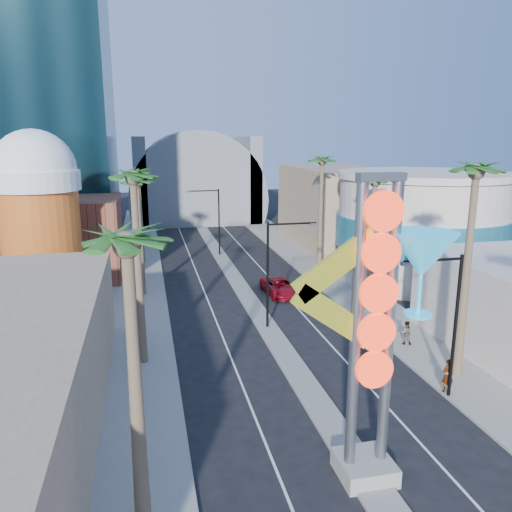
{
  "coord_description": "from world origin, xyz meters",
  "views": [
    {
      "loc": [
        -8.36,
        -13.75,
        13.77
      ],
      "look_at": [
        -0.47,
        21.78,
        5.13
      ],
      "focal_mm": 35.0,
      "sensor_mm": 36.0,
      "label": 1
    }
  ],
  "objects": [
    {
      "name": "canopy",
      "position": [
        0.0,
        72.0,
        4.31
      ],
      "size": [
        22.0,
        16.0,
        22.0
      ],
      "color": "slate",
      "rests_on": "ground"
    },
    {
      "name": "filler_east",
      "position": [
        16.0,
        48.0,
        5.0
      ],
      "size": [
        10.0,
        20.0,
        10.0
      ],
      "primitive_type": "cube",
      "color": "#937E5F",
      "rests_on": "ground"
    },
    {
      "name": "hotel_tower",
      "position": [
        -22.0,
        52.0,
        25.0
      ],
      "size": [
        20.0,
        20.0,
        50.0
      ],
      "primitive_type": "cube",
      "color": "black",
      "rests_on": "ground"
    },
    {
      "name": "median",
      "position": [
        0.0,
        38.0,
        0.07
      ],
      "size": [
        1.6,
        84.0,
        0.15
      ],
      "primitive_type": "cube",
      "color": "gray",
      "rests_on": "ground"
    },
    {
      "name": "palm_5",
      "position": [
        9.0,
        10.0,
        11.27
      ],
      "size": [
        2.4,
        2.4,
        13.2
      ],
      "color": "brown",
      "rests_on": "ground"
    },
    {
      "name": "palm_7",
      "position": [
        9.0,
        34.0,
        10.82
      ],
      "size": [
        2.4,
        2.4,
        12.7
      ],
      "color": "brown",
      "rests_on": "ground"
    },
    {
      "name": "neon_sign",
      "position": [
        0.82,
        2.96,
        7.31
      ],
      "size": [
        6.53,
        2.6,
        12.55
      ],
      "color": "gray",
      "rests_on": "ground"
    },
    {
      "name": "turquoise_building",
      "position": [
        18.0,
        30.0,
        5.25
      ],
      "size": [
        16.6,
        16.6,
        10.6
      ],
      "color": "beige",
      "rests_on": "ground"
    },
    {
      "name": "streetlight_2",
      "position": [
        6.72,
        8.0,
        4.83
      ],
      "size": [
        3.45,
        0.25,
        8.0
      ],
      "color": "black",
      "rests_on": "ground"
    },
    {
      "name": "sidewalk_east",
      "position": [
        9.5,
        35.0,
        0.07
      ],
      "size": [
        5.0,
        100.0,
        0.15
      ],
      "primitive_type": "cube",
      "color": "gray",
      "rests_on": "ground"
    },
    {
      "name": "palm_1",
      "position": [
        -9.0,
        16.0,
        10.82
      ],
      "size": [
        2.4,
        2.4,
        12.7
      ],
      "color": "brown",
      "rests_on": "ground"
    },
    {
      "name": "beer_mug",
      "position": [
        -17.0,
        30.0,
        7.84
      ],
      "size": [
        7.0,
        7.0,
        14.5
      ],
      "color": "#BB4918",
      "rests_on": "ground"
    },
    {
      "name": "red_pickup",
      "position": [
        3.03,
        27.67,
        0.74
      ],
      "size": [
        2.81,
        5.46,
        1.47
      ],
      "primitive_type": "imported",
      "rotation": [
        0.0,
        0.0,
        0.07
      ],
      "color": "maroon",
      "rests_on": "ground"
    },
    {
      "name": "pedestrian_a",
      "position": [
        7.3,
        8.38,
        1.11
      ],
      "size": [
        0.7,
        0.46,
        1.92
      ],
      "primitive_type": "imported",
      "rotation": [
        0.0,
        0.0,
        3.14
      ],
      "color": "gray",
      "rests_on": "sidewalk_east"
    },
    {
      "name": "sidewalk_west",
      "position": [
        -9.5,
        35.0,
        0.07
      ],
      "size": [
        5.0,
        100.0,
        0.15
      ],
      "primitive_type": "cube",
      "color": "gray",
      "rests_on": "ground"
    },
    {
      "name": "streetlight_1",
      "position": [
        -0.55,
        44.0,
        4.88
      ],
      "size": [
        3.79,
        0.25,
        8.0
      ],
      "color": "black",
      "rests_on": "ground"
    },
    {
      "name": "brick_filler_west",
      "position": [
        -16.0,
        38.0,
        4.0
      ],
      "size": [
        10.0,
        10.0,
        8.0
      ],
      "primitive_type": "cube",
      "color": "brown",
      "rests_on": "ground"
    },
    {
      "name": "streetlight_0",
      "position": [
        0.55,
        20.0,
        4.88
      ],
      "size": [
        3.79,
        0.25,
        8.0
      ],
      "color": "black",
      "rests_on": "ground"
    },
    {
      "name": "palm_2",
      "position": [
        -9.0,
        30.0,
        9.48
      ],
      "size": [
        2.4,
        2.4,
        11.2
      ],
      "color": "brown",
      "rests_on": "ground"
    },
    {
      "name": "pedestrian_b",
      "position": [
        8.37,
        14.83,
        0.97
      ],
      "size": [
        0.97,
        0.87,
        1.64
      ],
      "primitive_type": "imported",
      "rotation": [
        0.0,
        0.0,
        2.76
      ],
      "color": "gray",
      "rests_on": "sidewalk_east"
    },
    {
      "name": "palm_0",
      "position": [
        -9.0,
        2.0,
        9.93
      ],
      "size": [
        2.4,
        2.4,
        11.7
      ],
      "color": "brown",
      "rests_on": "ground"
    },
    {
      "name": "palm_3",
      "position": [
        -9.0,
        42.0,
        9.48
      ],
      "size": [
        2.4,
        2.4,
        11.2
      ],
      "color": "brown",
      "rests_on": "ground"
    },
    {
      "name": "palm_6",
      "position": [
        9.0,
        22.0,
        9.93
      ],
      "size": [
        2.4,
        2.4,
        11.7
      ],
      "color": "brown",
      "rests_on": "ground"
    }
  ]
}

